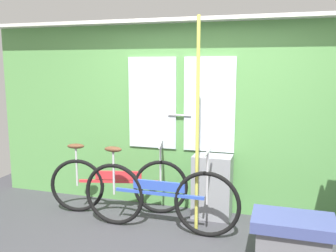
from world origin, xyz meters
The scene contains 7 objects.
ground_plane centered at (0.00, 0.00, -0.02)m, with size 6.40×3.80×0.04m, color #38383D.
train_door_wall centered at (-0.01, 1.09, 1.18)m, with size 5.40×0.28×2.26m.
bicycle_near_door centered at (-0.25, 0.36, 0.37)m, with size 1.72×0.44×0.90m.
bicycle_leaning_behind centered at (-0.86, 0.68, 0.35)m, with size 1.60×0.56×0.86m.
trash_bin_by_wall centered at (0.23, 0.88, 0.36)m, with size 0.44×0.28×0.73m, color gray.
handrail_pole centered at (0.15, 0.43, 1.11)m, with size 0.04×0.04×2.22m, color #C6C14C.
bench_seat_corner centered at (1.10, 0.03, 0.24)m, with size 0.70×0.44×0.45m.
Camera 1 is at (0.95, -3.17, 1.74)m, focal length 39.69 mm.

